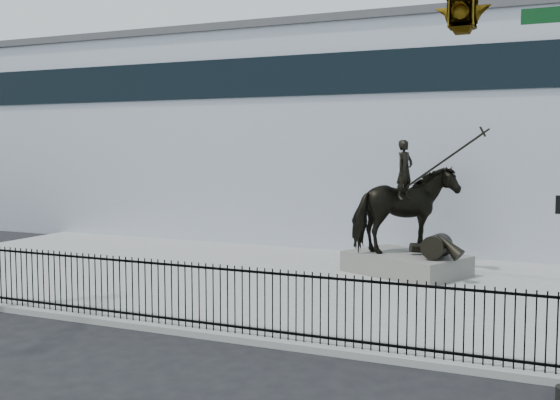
% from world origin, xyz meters
% --- Properties ---
extents(ground, '(120.00, 120.00, 0.00)m').
position_xyz_m(ground, '(0.00, 0.00, 0.00)').
color(ground, black).
rests_on(ground, ground).
extents(plaza, '(30.00, 12.00, 0.15)m').
position_xyz_m(plaza, '(0.00, 7.00, 0.07)').
color(plaza, gray).
rests_on(plaza, ground).
extents(building, '(44.00, 14.00, 9.00)m').
position_xyz_m(building, '(0.00, 20.00, 4.50)').
color(building, silver).
rests_on(building, ground).
extents(picket_fence, '(22.10, 0.10, 1.50)m').
position_xyz_m(picket_fence, '(0.00, 1.25, 0.90)').
color(picket_fence, black).
rests_on(picket_fence, plaza).
extents(statue_plinth, '(4.19, 3.64, 0.66)m').
position_xyz_m(statue_plinth, '(2.29, 9.37, 0.48)').
color(statue_plinth, '#615E59').
rests_on(statue_plinth, plaza).
extents(equestrian_statue, '(4.13, 3.51, 3.81)m').
position_xyz_m(equestrian_statue, '(2.35, 9.35, 2.19)').
color(equestrian_statue, black).
rests_on(equestrian_statue, statue_plinth).
extents(traffic_signal_right, '(2.17, 6.86, 7.00)m').
position_xyz_m(traffic_signal_right, '(6.47, -2.00, 4.85)').
color(traffic_signal_right, black).
rests_on(traffic_signal_right, ground).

